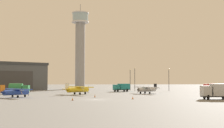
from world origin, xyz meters
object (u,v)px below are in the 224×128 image
(light_post_north, at_px, (130,78))
(traffic_cone_near_right, at_px, (133,98))
(truck_fuel_tanker_red, at_px, (214,87))
(truck_box_silver, at_px, (217,91))
(traffic_cone_mid_apron, at_px, (95,96))
(airplane_yellow, at_px, (78,89))
(airplane_blue, at_px, (16,92))
(car_black, at_px, (24,90))
(traffic_cone_near_left, at_px, (73,99))
(control_tower, at_px, (80,44))
(truck_box_teal, at_px, (122,87))
(truck_fuel_tanker_green, at_px, (19,88))
(light_post_west, at_px, (135,77))
(light_post_east, at_px, (169,78))
(airplane_silver, at_px, (147,89))

(light_post_north, distance_m, traffic_cone_near_right, 45.64)
(light_post_north, bearing_deg, truck_fuel_tanker_red, -25.68)
(truck_box_silver, xyz_separation_m, traffic_cone_mid_apron, (-25.44, 7.93, -1.47))
(airplane_yellow, xyz_separation_m, traffic_cone_near_right, (13.16, -18.94, -1.19))
(airplane_blue, bearing_deg, truck_fuel_tanker_red, -24.00)
(car_black, xyz_separation_m, traffic_cone_mid_apron, (23.39, -25.62, -0.41))
(traffic_cone_near_left, bearing_deg, truck_box_silver, 3.95)
(control_tower, xyz_separation_m, airplane_yellow, (3.54, -51.92, -19.08))
(truck_fuel_tanker_red, bearing_deg, control_tower, -6.99)
(control_tower, xyz_separation_m, truck_box_teal, (17.04, -32.09, -19.03))
(airplane_blue, xyz_separation_m, traffic_cone_near_right, (26.08, -6.16, -1.05))
(truck_fuel_tanker_green, relative_size, car_black, 1.28)
(light_post_west, bearing_deg, traffic_cone_mid_apron, -110.26)
(traffic_cone_near_left, xyz_separation_m, traffic_cone_near_right, (12.17, 3.24, -0.00))
(light_post_west, bearing_deg, truck_fuel_tanker_green, -151.17)
(control_tower, height_order, traffic_cone_near_left, control_tower)
(control_tower, relative_size, airplane_blue, 4.72)
(truck_fuel_tanker_green, height_order, car_black, truck_fuel_tanker_green)
(control_tower, distance_m, car_black, 45.77)
(truck_fuel_tanker_red, relative_size, traffic_cone_near_right, 10.52)
(car_black, relative_size, traffic_cone_near_right, 7.09)
(car_black, height_order, light_post_north, light_post_north)
(control_tower, height_order, truck_box_silver, control_tower)
(truck_box_teal, relative_size, light_post_east, 0.76)
(airplane_yellow, relative_size, truck_fuel_tanker_green, 1.61)
(car_black, height_order, light_post_west, light_post_west)
(truck_box_teal, xyz_separation_m, light_post_north, (3.62, 6.47, 3.31))
(car_black, xyz_separation_m, traffic_cone_near_left, (19.30, -35.58, -0.43))
(airplane_yellow, bearing_deg, light_post_east, -5.94)
(traffic_cone_near_left, bearing_deg, control_tower, 93.50)
(airplane_silver, relative_size, traffic_cone_near_right, 14.76)
(truck_fuel_tanker_red, bearing_deg, truck_box_teal, 20.43)
(car_black, distance_m, traffic_cone_mid_apron, 34.69)
(car_black, relative_size, traffic_cone_near_left, 7.01)
(traffic_cone_near_left, distance_m, traffic_cone_mid_apron, 10.77)
(traffic_cone_mid_apron, bearing_deg, car_black, 132.40)
(airplane_silver, xyz_separation_m, light_post_north, (-2.80, 21.77, 3.50))
(truck_box_teal, bearing_deg, airplane_silver, 88.34)
(airplane_yellow, distance_m, light_post_west, 30.92)
(airplane_silver, distance_m, truck_fuel_tanker_red, 25.30)
(light_post_north, distance_m, traffic_cone_near_left, 51.29)
(airplane_yellow, relative_size, truck_box_teal, 1.50)
(truck_box_silver, distance_m, traffic_cone_near_left, 29.63)
(truck_fuel_tanker_green, bearing_deg, traffic_cone_near_right, -39.88)
(airplane_blue, relative_size, car_black, 1.89)
(light_post_north, bearing_deg, airplane_yellow, -123.05)
(airplane_yellow, xyz_separation_m, truck_box_silver, (30.51, -20.14, 0.29))
(light_post_east, relative_size, traffic_cone_near_right, 12.87)
(truck_box_teal, height_order, car_black, truck_box_teal)
(airplane_blue, xyz_separation_m, light_post_north, (30.04, 39.07, 3.50))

